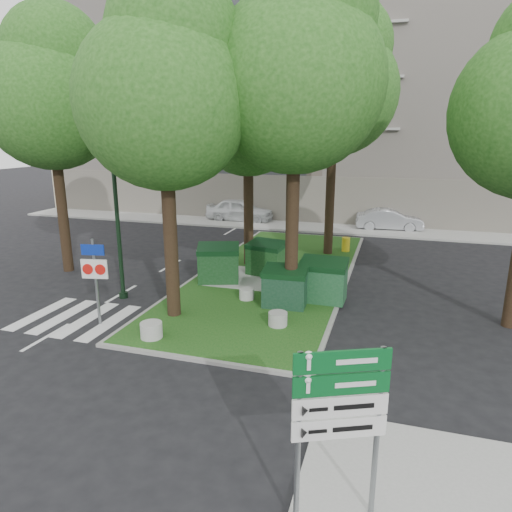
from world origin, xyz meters
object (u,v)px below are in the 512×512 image
at_px(bollard_right, 278,319).
at_px(litter_bin, 346,244).
at_px(tree_street_left, 52,89).
at_px(street_lamp, 116,198).
at_px(tree_median_far, 337,79).
at_px(bollard_left, 151,330).
at_px(bollard_mid, 247,294).
at_px(tree_median_near_left, 166,84).
at_px(dumpster_d, 323,280).
at_px(dumpster_b, 267,258).
at_px(dumpster_a, 219,264).
at_px(traffic_sign_pole, 95,270).
at_px(tree_median_near_right, 299,64).
at_px(tree_median_mid, 250,108).
at_px(dumpster_c, 285,287).
at_px(car_white, 240,210).
at_px(car_silver, 389,220).
at_px(directional_sign, 339,410).

relative_size(bollard_right, litter_bin, 0.84).
xyz_separation_m(tree_street_left, street_lamp, (4.22, -2.39, -3.92)).
bearing_deg(street_lamp, tree_median_far, 52.31).
height_order(bollard_left, street_lamp, street_lamp).
bearing_deg(litter_bin, bollard_mid, -108.19).
xyz_separation_m(tree_median_near_left, litter_bin, (4.42, 10.11, -6.84)).
height_order(tree_street_left, dumpster_d, tree_street_left).
bearing_deg(dumpster_d, tree_street_left, 177.29).
relative_size(tree_street_left, dumpster_b, 6.20).
xyz_separation_m(dumpster_a, traffic_sign_pole, (-2.17, -4.90, 0.94)).
bearing_deg(tree_median_near_right, tree_median_mid, 123.69).
bearing_deg(dumpster_a, litter_bin, 37.13).
bearing_deg(bollard_mid, dumpster_c, -8.66).
bearing_deg(dumpster_d, car_white, 120.77).
height_order(tree_median_far, dumpster_d, tree_median_far).
relative_size(tree_median_near_right, tree_median_far, 0.96).
bearing_deg(litter_bin, tree_median_far, -139.61).
bearing_deg(car_silver, car_white, 83.29).
distance_m(tree_median_mid, street_lamp, 7.10).
height_order(bollard_right, litter_bin, litter_bin).
bearing_deg(tree_street_left, litter_bin, 30.07).
bearing_deg(tree_median_mid, directional_sign, -67.15).
height_order(tree_median_near_left, litter_bin, tree_median_near_left).
bearing_deg(dumpster_a, dumpster_d, -30.84).
height_order(dumpster_b, bollard_right, dumpster_b).
height_order(tree_median_mid, tree_street_left, tree_street_left).
xyz_separation_m(directional_sign, car_white, (-9.72, 23.67, -1.23)).
xyz_separation_m(tree_median_far, directional_sign, (2.41, -16.32, -6.29)).
height_order(tree_median_far, dumpster_c, tree_median_far).
relative_size(bollard_right, street_lamp, 0.10).
xyz_separation_m(dumpster_c, traffic_sign_pole, (-5.37, -3.04, 1.01)).
bearing_deg(dumpster_a, traffic_sign_pole, -132.57).
relative_size(bollard_right, car_silver, 0.14).
bearing_deg(street_lamp, bollard_left, -45.98).
xyz_separation_m(tree_street_left, bollard_right, (10.43, -3.42, -7.32)).
relative_size(dumpster_d, bollard_right, 2.83).
distance_m(bollard_mid, street_lamp, 5.76).
height_order(bollard_right, car_white, car_white).
xyz_separation_m(dumpster_b, street_lamp, (-4.42, -4.03, 2.91)).
xyz_separation_m(tree_street_left, car_white, (3.39, 13.35, -6.86)).
height_order(tree_street_left, dumpster_b, tree_street_left).
bearing_deg(directional_sign, tree_median_mid, 88.52).
distance_m(directional_sign, car_silver, 23.62).
relative_size(dumpster_a, car_silver, 0.47).
xyz_separation_m(tree_median_far, dumpster_c, (-0.47, -7.69, -7.52)).
xyz_separation_m(bollard_left, car_silver, (6.29, 18.63, 0.33)).
relative_size(dumpster_d, bollard_left, 2.61).
height_order(dumpster_b, dumpster_c, dumpster_b).
relative_size(tree_street_left, traffic_sign_pole, 3.91).
height_order(dumpster_a, dumpster_b, dumpster_a).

